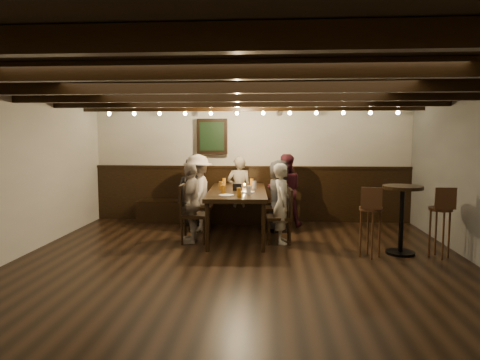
# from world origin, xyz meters

# --- Properties ---
(room) EXTENTS (7.00, 7.00, 7.00)m
(room) POSITION_xyz_m (-0.29, 2.21, 1.07)
(room) COLOR black
(room) RESTS_ON ground
(dining_table) EXTENTS (1.08, 2.23, 0.82)m
(dining_table) POSITION_xyz_m (-0.18, 2.05, 0.75)
(dining_table) COLOR black
(dining_table) RESTS_ON floor
(chair_left_near) EXTENTS (0.45, 0.45, 0.94)m
(chair_left_near) POSITION_xyz_m (-0.92, 2.47, 0.29)
(chair_left_near) COLOR black
(chair_left_near) RESTS_ON floor
(chair_left_far) EXTENTS (0.46, 0.46, 0.96)m
(chair_left_far) POSITION_xyz_m (-0.88, 1.57, 0.29)
(chair_left_far) COLOR black
(chair_left_far) RESTS_ON floor
(chair_right_near) EXTENTS (0.42, 0.42, 0.89)m
(chair_right_near) POSITION_xyz_m (0.52, 2.53, 0.27)
(chair_right_near) COLOR black
(chair_right_near) RESTS_ON floor
(chair_right_far) EXTENTS (0.43, 0.43, 0.90)m
(chair_right_far) POSITION_xyz_m (0.56, 1.63, 0.27)
(chair_right_far) COLOR black
(chair_right_far) RESTS_ON floor
(person_bench_left) EXTENTS (0.68, 0.46, 1.34)m
(person_bench_left) POSITION_xyz_m (-1.12, 2.91, 0.67)
(person_bench_left) COLOR #242326
(person_bench_left) RESTS_ON floor
(person_bench_centre) EXTENTS (0.51, 0.35, 1.36)m
(person_bench_centre) POSITION_xyz_m (-0.22, 3.10, 0.68)
(person_bench_centre) COLOR gray
(person_bench_centre) RESTS_ON floor
(person_bench_right) EXTENTS (0.71, 0.56, 1.41)m
(person_bench_right) POSITION_xyz_m (0.68, 2.99, 0.71)
(person_bench_right) COLOR #551D2B
(person_bench_right) RESTS_ON floor
(person_left_near) EXTENTS (0.57, 0.94, 1.42)m
(person_left_near) POSITION_xyz_m (-0.95, 2.47, 0.71)
(person_left_near) COLOR #AD9F93
(person_left_near) RESTS_ON floor
(person_left_far) EXTENTS (0.36, 0.79, 1.33)m
(person_left_far) POSITION_xyz_m (-0.91, 1.57, 0.66)
(person_left_far) COLOR #A09280
(person_left_far) RESTS_ON floor
(person_right_near) EXTENTS (0.45, 0.66, 1.32)m
(person_right_near) POSITION_xyz_m (0.55, 2.53, 0.66)
(person_right_near) COLOR #2A292C
(person_right_near) RESTS_ON floor
(person_right_far) EXTENTS (0.34, 0.49, 1.32)m
(person_right_far) POSITION_xyz_m (0.59, 1.63, 0.66)
(person_right_far) COLOR #B7B09B
(person_right_far) RESTS_ON floor
(pint_a) EXTENTS (0.07, 0.07, 0.14)m
(pint_a) POSITION_xyz_m (-0.49, 2.74, 0.89)
(pint_a) COLOR #BF7219
(pint_a) RESTS_ON dining_table
(pint_b) EXTENTS (0.07, 0.07, 0.14)m
(pint_b) POSITION_xyz_m (0.04, 2.71, 0.89)
(pint_b) COLOR #BF7219
(pint_b) RESTS_ON dining_table
(pint_c) EXTENTS (0.07, 0.07, 0.14)m
(pint_c) POSITION_xyz_m (-0.48, 2.14, 0.89)
(pint_c) COLOR #BF7219
(pint_c) RESTS_ON dining_table
(pint_d) EXTENTS (0.07, 0.07, 0.14)m
(pint_d) POSITION_xyz_m (0.11, 2.26, 0.89)
(pint_d) COLOR silver
(pint_d) RESTS_ON dining_table
(pint_e) EXTENTS (0.07, 0.07, 0.14)m
(pint_e) POSITION_xyz_m (-0.38, 1.59, 0.89)
(pint_e) COLOR #BF7219
(pint_e) RESTS_ON dining_table
(pint_f) EXTENTS (0.07, 0.07, 0.14)m
(pint_f) POSITION_xyz_m (0.05, 1.51, 0.89)
(pint_f) COLOR silver
(pint_f) RESTS_ON dining_table
(pint_g) EXTENTS (0.07, 0.07, 0.14)m
(pint_g) POSITION_xyz_m (-0.09, 1.25, 0.89)
(pint_g) COLOR #BF7219
(pint_g) RESTS_ON dining_table
(plate_near) EXTENTS (0.24, 0.24, 0.01)m
(plate_near) POSITION_xyz_m (-0.30, 1.35, 0.83)
(plate_near) COLOR white
(plate_near) RESTS_ON dining_table
(plate_far) EXTENTS (0.24, 0.24, 0.01)m
(plate_far) POSITION_xyz_m (0.02, 1.76, 0.83)
(plate_far) COLOR white
(plate_far) RESTS_ON dining_table
(condiment_caddy) EXTENTS (0.15, 0.10, 0.12)m
(condiment_caddy) POSITION_xyz_m (-0.18, 2.00, 0.88)
(condiment_caddy) COLOR black
(condiment_caddy) RESTS_ON dining_table
(candle) EXTENTS (0.05, 0.05, 0.05)m
(candle) POSITION_xyz_m (-0.07, 2.36, 0.85)
(candle) COLOR beige
(candle) RESTS_ON dining_table
(high_top_table) EXTENTS (0.58, 0.58, 1.03)m
(high_top_table) POSITION_xyz_m (2.35, 1.10, 0.68)
(high_top_table) COLOR black
(high_top_table) RESTS_ON floor
(bar_stool_left) EXTENTS (0.34, 0.36, 1.05)m
(bar_stool_left) POSITION_xyz_m (1.85, 0.89, 0.39)
(bar_stool_left) COLOR #372111
(bar_stool_left) RESTS_ON floor
(bar_stool_right) EXTENTS (0.33, 0.33, 1.05)m
(bar_stool_right) POSITION_xyz_m (2.85, 0.94, 0.39)
(bar_stool_right) COLOR #372111
(bar_stool_right) RESTS_ON floor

